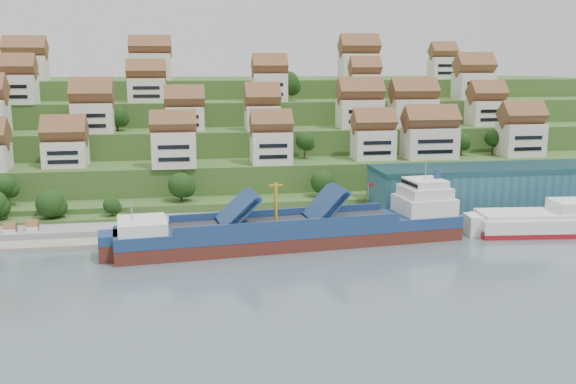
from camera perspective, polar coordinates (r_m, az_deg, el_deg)
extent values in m
plane|color=slate|center=(132.20, 0.76, -4.59)|extent=(300.00, 300.00, 0.00)
cube|color=gray|center=(150.58, 7.26, -2.26)|extent=(180.00, 14.00, 2.20)
cube|color=gray|center=(146.11, -23.20, -3.77)|extent=(45.00, 20.00, 1.00)
cube|color=#2D4C1E|center=(215.06, -3.28, 2.15)|extent=(260.00, 128.00, 4.00)
cube|color=#2D4C1E|center=(219.46, -3.43, 3.25)|extent=(260.00, 118.00, 11.00)
cube|color=#2D4C1E|center=(226.89, -3.65, 4.41)|extent=(260.00, 102.00, 18.00)
cube|color=#2D4C1E|center=(234.42, -3.86, 5.49)|extent=(260.00, 86.00, 25.00)
cube|color=#2D4C1E|center=(243.06, -4.08, 6.40)|extent=(260.00, 68.00, 31.00)
cube|color=silver|center=(169.68, -19.15, 3.23)|extent=(10.36, 8.57, 6.39)
cube|color=silver|center=(161.32, -10.11, 3.74)|extent=(10.77, 7.03, 8.86)
cube|color=silver|center=(164.86, -1.50, 3.95)|extent=(10.16, 7.62, 8.19)
cube|color=silver|center=(174.31, 7.57, 4.20)|extent=(10.76, 7.73, 7.84)
cube|color=silver|center=(178.72, 12.48, 4.27)|extent=(14.01, 8.26, 8.21)
cube|color=silver|center=(190.05, 19.97, 4.38)|extent=(11.40, 8.31, 9.00)
cube|color=silver|center=(181.28, -16.92, 6.32)|extent=(10.72, 8.98, 7.94)
cube|color=silver|center=(181.88, -9.14, 6.46)|extent=(10.53, 7.90, 6.55)
cube|color=silver|center=(180.19, -2.29, 6.59)|extent=(9.24, 8.56, 6.79)
cube|color=silver|center=(187.24, 6.39, 6.92)|extent=(12.38, 8.36, 8.16)
cube|color=silver|center=(193.03, 11.04, 6.90)|extent=(13.05, 8.18, 8.11)
cube|color=silver|center=(203.16, 17.17, 6.72)|extent=(10.19, 8.04, 7.35)
cube|color=silver|center=(198.26, -23.05, 8.37)|extent=(11.21, 7.86, 8.20)
cube|color=silver|center=(197.04, -12.43, 8.82)|extent=(10.95, 7.30, 7.07)
cube|color=silver|center=(195.86, -1.64, 9.26)|extent=(10.00, 7.79, 8.40)
cube|color=silver|center=(202.54, 6.81, 9.21)|extent=(9.03, 7.14, 8.06)
cube|color=silver|center=(216.04, 16.14, 9.02)|extent=(11.56, 8.47, 8.38)
cube|color=silver|center=(219.37, -22.23, 10.14)|extent=(12.39, 8.03, 7.70)
cube|color=silver|center=(213.78, -12.09, 10.81)|extent=(12.80, 7.51, 8.46)
cube|color=silver|center=(222.49, 6.32, 11.01)|extent=(12.71, 8.73, 8.56)
cube|color=silver|center=(236.85, 13.57, 10.66)|extent=(8.74, 7.05, 7.52)
ellipsoid|color=#1C3D14|center=(160.73, -23.87, 0.50)|extent=(5.24, 5.24, 5.24)
ellipsoid|color=#1C3D14|center=(157.54, 3.09, 0.88)|extent=(5.92, 5.92, 5.92)
ellipsoid|color=#1C3D14|center=(154.03, -9.51, 0.60)|extent=(6.03, 6.03, 6.03)
ellipsoid|color=#1C3D14|center=(186.28, 15.17, 4.37)|extent=(4.87, 4.87, 4.87)
ellipsoid|color=#1C3D14|center=(190.23, 17.75, 4.60)|extent=(4.69, 4.69, 4.69)
ellipsoid|color=#1C3D14|center=(173.07, 1.48, 4.58)|extent=(4.93, 4.93, 4.93)
ellipsoid|color=#1C3D14|center=(197.34, 10.72, 7.22)|extent=(5.44, 5.44, 5.44)
ellipsoid|color=#1C3D14|center=(187.01, -17.81, 6.51)|extent=(5.58, 5.58, 5.58)
ellipsoid|color=#1C3D14|center=(184.51, -14.95, 6.51)|extent=(5.72, 5.72, 5.72)
ellipsoid|color=#1C3D14|center=(201.08, -0.06, 9.66)|extent=(7.49, 7.49, 7.49)
ellipsoid|color=#1C3D14|center=(209.75, 7.18, 9.60)|extent=(4.90, 4.90, 4.90)
ellipsoid|color=#1C3D14|center=(207.54, 6.96, 9.13)|extent=(4.50, 4.50, 4.50)
ellipsoid|color=#1C3D14|center=(150.11, -20.38, -0.97)|extent=(6.24, 6.24, 6.24)
ellipsoid|color=#1C3D14|center=(148.29, -15.41, -1.13)|extent=(3.78, 3.78, 3.78)
cube|color=#255565|center=(163.06, 17.96, 0.51)|extent=(60.00, 15.00, 10.00)
cylinder|color=gray|center=(144.22, 7.12, -0.79)|extent=(0.16, 0.16, 8.00)
cube|color=maroon|center=(143.68, 7.38, 0.63)|extent=(1.20, 0.05, 0.80)
cube|color=white|center=(143.84, -23.44, -3.36)|extent=(2.40, 2.20, 2.20)
cube|color=white|center=(144.33, -21.76, -3.18)|extent=(2.40, 2.20, 2.20)
cube|color=#532119|center=(130.52, 0.47, -4.34)|extent=(71.21, 17.71, 4.52)
cube|color=navy|center=(129.77, 0.48, -3.11)|extent=(71.23, 17.81, 2.35)
cube|color=silver|center=(124.84, -12.85, -2.92)|extent=(10.00, 11.14, 2.35)
cube|color=#262628|center=(129.02, -0.30, -2.66)|extent=(45.87, 13.61, 0.27)
cube|color=navy|center=(126.22, -4.67, -1.58)|extent=(7.72, 10.59, 6.25)
cube|color=navy|center=(130.57, 3.16, -1.13)|extent=(7.38, 10.56, 6.60)
cylinder|color=gold|center=(127.68, -1.08, -0.98)|extent=(0.69, 0.69, 8.13)
cube|color=silver|center=(139.43, 12.01, -1.13)|extent=(11.80, 11.32, 3.61)
cube|color=silver|center=(138.84, 12.06, 0.04)|extent=(9.90, 10.06, 2.26)
cube|color=silver|center=(138.49, 12.09, 0.81)|extent=(7.99, 8.80, 1.63)
cylinder|color=navy|center=(139.44, 13.11, 1.55)|extent=(1.58, 1.58, 1.99)
cube|color=maroon|center=(149.79, 21.28, -3.25)|extent=(27.97, 12.57, 2.35)
cube|color=white|center=(149.32, 21.34, -2.52)|extent=(27.97, 12.67, 2.89)
cube|color=white|center=(148.93, 21.39, -1.84)|extent=(26.52, 11.45, 1.08)
cube|color=white|center=(151.60, 23.75, -1.20)|extent=(7.98, 8.63, 2.71)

